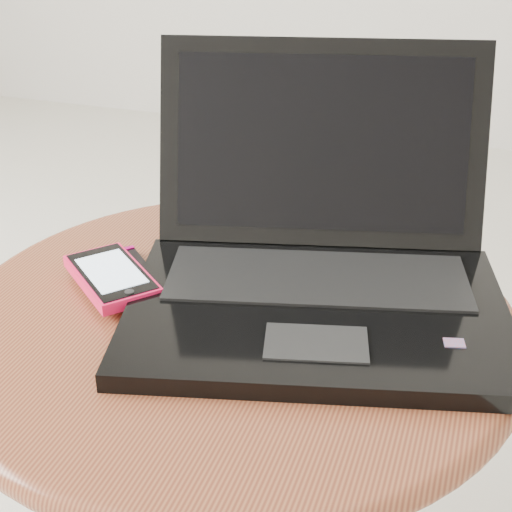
% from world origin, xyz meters
% --- Properties ---
extents(table, '(0.59, 0.59, 0.46)m').
position_xyz_m(table, '(0.07, 0.05, 0.36)').
color(table, '#5A2B12').
rests_on(table, ground).
extents(laptop, '(0.44, 0.42, 0.24)m').
position_xyz_m(laptop, '(0.14, 0.10, 0.51)').
color(laptop, black).
rests_on(laptop, table).
extents(phone_black, '(0.12, 0.12, 0.01)m').
position_xyz_m(phone_black, '(-0.07, 0.06, 0.47)').
color(phone_black, black).
rests_on(phone_black, table).
extents(phone_pink, '(0.14, 0.13, 0.01)m').
position_xyz_m(phone_pink, '(-0.07, 0.04, 0.48)').
color(phone_pink, '#FC164C').
rests_on(phone_pink, phone_black).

